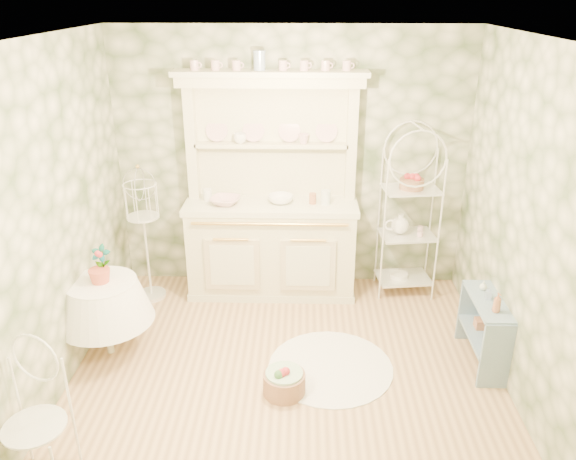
{
  "coord_description": "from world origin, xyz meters",
  "views": [
    {
      "loc": [
        0.12,
        -3.79,
        3.0
      ],
      "look_at": [
        0.0,
        0.5,
        1.15
      ],
      "focal_mm": 35.0,
      "sensor_mm": 36.0,
      "label": 1
    }
  ],
  "objects_px": {
    "round_table": "(106,319)",
    "birdcage_stand": "(145,238)",
    "bakers_rack": "(409,218)",
    "cafe_chair": "(34,426)",
    "floor_basket": "(284,380)",
    "side_shelf": "(484,331)",
    "kitchen_dresser": "(271,190)"
  },
  "relations": [
    {
      "from": "round_table",
      "to": "birdcage_stand",
      "type": "relative_size",
      "value": 0.51
    },
    {
      "from": "bakers_rack",
      "to": "birdcage_stand",
      "type": "relative_size",
      "value": 1.24
    },
    {
      "from": "bakers_rack",
      "to": "cafe_chair",
      "type": "bearing_deg",
      "value": -143.68
    },
    {
      "from": "birdcage_stand",
      "to": "floor_basket",
      "type": "relative_size",
      "value": 3.48
    },
    {
      "from": "bakers_rack",
      "to": "side_shelf",
      "type": "xyz_separation_m",
      "value": [
        0.47,
        -1.25,
        -0.53
      ]
    },
    {
      "from": "kitchen_dresser",
      "to": "round_table",
      "type": "height_order",
      "value": "kitchen_dresser"
    },
    {
      "from": "kitchen_dresser",
      "to": "floor_basket",
      "type": "height_order",
      "value": "kitchen_dresser"
    },
    {
      "from": "bakers_rack",
      "to": "round_table",
      "type": "xyz_separation_m",
      "value": [
        -2.79,
        -1.21,
        -0.5
      ]
    },
    {
      "from": "birdcage_stand",
      "to": "floor_basket",
      "type": "height_order",
      "value": "birdcage_stand"
    },
    {
      "from": "round_table",
      "to": "cafe_chair",
      "type": "xyz_separation_m",
      "value": [
        0.02,
        -1.42,
        0.11
      ]
    },
    {
      "from": "side_shelf",
      "to": "cafe_chair",
      "type": "height_order",
      "value": "cafe_chair"
    },
    {
      "from": "kitchen_dresser",
      "to": "floor_basket",
      "type": "distance_m",
      "value": 1.97
    },
    {
      "from": "round_table",
      "to": "floor_basket",
      "type": "height_order",
      "value": "round_table"
    },
    {
      "from": "cafe_chair",
      "to": "birdcage_stand",
      "type": "xyz_separation_m",
      "value": [
        0.1,
        2.42,
        0.22
      ]
    },
    {
      "from": "kitchen_dresser",
      "to": "birdcage_stand",
      "type": "height_order",
      "value": "kitchen_dresser"
    },
    {
      "from": "floor_basket",
      "to": "cafe_chair",
      "type": "bearing_deg",
      "value": -149.5
    },
    {
      "from": "floor_basket",
      "to": "round_table",
      "type": "bearing_deg",
      "value": 162.16
    },
    {
      "from": "side_shelf",
      "to": "round_table",
      "type": "xyz_separation_m",
      "value": [
        -3.27,
        0.04,
        0.03
      ]
    },
    {
      "from": "kitchen_dresser",
      "to": "bakers_rack",
      "type": "bearing_deg",
      "value": 1.72
    },
    {
      "from": "side_shelf",
      "to": "cafe_chair",
      "type": "xyz_separation_m",
      "value": [
        -3.25,
        -1.38,
        0.14
      ]
    },
    {
      "from": "kitchen_dresser",
      "to": "bakers_rack",
      "type": "xyz_separation_m",
      "value": [
        1.41,
        0.04,
        -0.31
      ]
    },
    {
      "from": "bakers_rack",
      "to": "round_table",
      "type": "distance_m",
      "value": 3.08
    },
    {
      "from": "kitchen_dresser",
      "to": "round_table",
      "type": "xyz_separation_m",
      "value": [
        -1.39,
        -1.16,
        -0.8
      ]
    },
    {
      "from": "round_table",
      "to": "cafe_chair",
      "type": "height_order",
      "value": "cafe_chair"
    },
    {
      "from": "side_shelf",
      "to": "floor_basket",
      "type": "height_order",
      "value": "side_shelf"
    },
    {
      "from": "round_table",
      "to": "birdcage_stand",
      "type": "bearing_deg",
      "value": 83.3
    },
    {
      "from": "bakers_rack",
      "to": "side_shelf",
      "type": "distance_m",
      "value": 1.44
    },
    {
      "from": "side_shelf",
      "to": "birdcage_stand",
      "type": "relative_size",
      "value": 0.54
    },
    {
      "from": "side_shelf",
      "to": "birdcage_stand",
      "type": "height_order",
      "value": "birdcage_stand"
    },
    {
      "from": "bakers_rack",
      "to": "floor_basket",
      "type": "distance_m",
      "value": 2.22
    },
    {
      "from": "birdcage_stand",
      "to": "floor_basket",
      "type": "xyz_separation_m",
      "value": [
        1.46,
        -1.5,
        -0.55
      ]
    },
    {
      "from": "birdcage_stand",
      "to": "floor_basket",
      "type": "distance_m",
      "value": 2.16
    }
  ]
}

